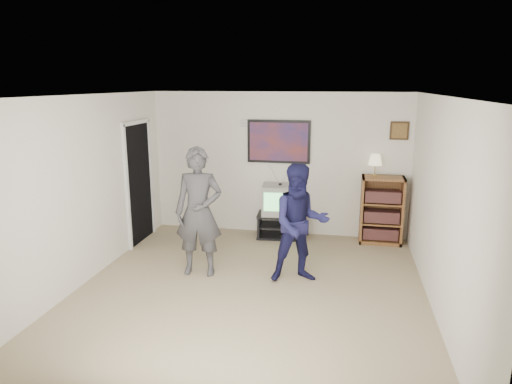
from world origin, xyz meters
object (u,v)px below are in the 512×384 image
(crt_television, at_px, (280,200))
(bookshelf, at_px, (381,210))
(media_stand, at_px, (282,225))
(person_short, at_px, (300,224))
(person_tall, at_px, (199,212))

(crt_television, distance_m, bookshelf, 1.72)
(bookshelf, bearing_deg, media_stand, -178.29)
(media_stand, bearing_deg, crt_television, 175.57)
(crt_television, distance_m, person_short, 1.82)
(media_stand, xyz_separation_m, crt_television, (-0.04, 0.00, 0.47))
(person_tall, distance_m, person_short, 1.41)
(crt_television, relative_size, bookshelf, 0.53)
(crt_television, distance_m, person_tall, 1.99)
(media_stand, relative_size, person_short, 0.54)
(bookshelf, distance_m, person_tall, 3.19)
(bookshelf, height_order, person_tall, person_tall)
(bookshelf, relative_size, person_short, 0.70)
(person_tall, xyz_separation_m, person_short, (1.40, 0.04, -0.09))
(bookshelf, xyz_separation_m, person_tall, (-2.59, -1.82, 0.34))
(person_short, bearing_deg, person_tall, 164.64)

